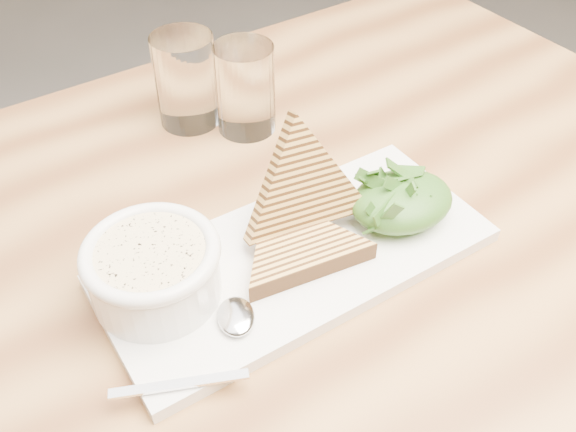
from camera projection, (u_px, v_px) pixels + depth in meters
name	position (u px, v px, depth m)	size (l,w,h in m)	color
table_top	(244.00, 282.00, 0.68)	(1.33, 0.89, 0.04)	#AB7741
table_leg_br	(439.00, 180.00, 1.40)	(0.06, 0.06, 0.72)	#AB7741
platter	(296.00, 257.00, 0.67)	(0.41, 0.18, 0.02)	white
soup_bowl	(155.00, 275.00, 0.61)	(0.12, 0.12, 0.05)	white
soup	(150.00, 254.00, 0.59)	(0.10, 0.10, 0.01)	beige
bowl_rim	(150.00, 252.00, 0.59)	(0.13, 0.13, 0.01)	white
sandwich_flat	(297.00, 246.00, 0.66)	(0.16, 0.16, 0.02)	gold
sandwich_lean	(303.00, 188.00, 0.66)	(0.16, 0.16, 0.09)	gold
salad_base	(402.00, 201.00, 0.69)	(0.12, 0.09, 0.04)	#18460F
arugula_pile	(402.00, 198.00, 0.69)	(0.11, 0.10, 0.05)	#48752C
spoon_bowl	(236.00, 316.00, 0.59)	(0.04, 0.05, 0.01)	silver
spoon_handle	(179.00, 384.00, 0.54)	(0.12, 0.01, 0.00)	silver
glass_near	(186.00, 80.00, 0.83)	(0.08, 0.08, 0.12)	white
glass_far	(245.00, 89.00, 0.82)	(0.08, 0.08, 0.12)	white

